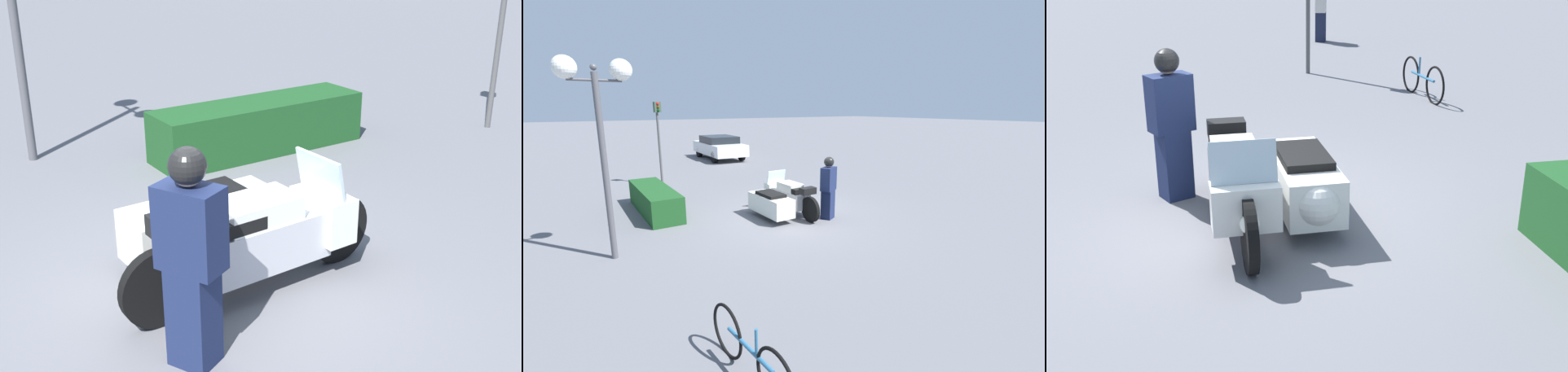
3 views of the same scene
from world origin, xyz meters
TOP-DOWN VIEW (x-y plane):
  - ground_plane at (0.00, 0.00)m, footprint 160.00×160.00m
  - police_motorcycle at (0.34, 0.13)m, footprint 2.66×1.35m
  - officer_rider at (-0.67, -0.87)m, footprint 0.47×0.55m
  - hedge_bush_curbside at (2.57, 3.07)m, footprint 3.24×0.87m

SIDE VIEW (x-z plane):
  - ground_plane at x=0.00m, z-range 0.00..0.00m
  - hedge_bush_curbside at x=2.57m, z-range 0.00..0.75m
  - police_motorcycle at x=0.34m, z-range -0.10..1.07m
  - officer_rider at x=-0.67m, z-range 0.05..1.79m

